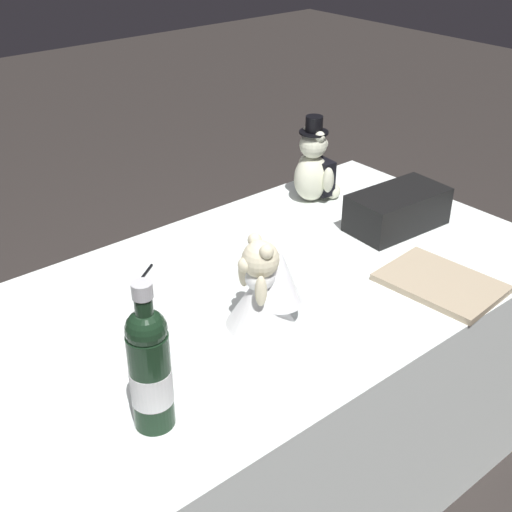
{
  "coord_description": "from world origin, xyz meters",
  "views": [
    {
      "loc": [
        0.97,
        1.16,
        1.69
      ],
      "look_at": [
        0.0,
        0.0,
        0.82
      ],
      "focal_mm": 47.18,
      "sensor_mm": 36.0,
      "label": 1
    }
  ],
  "objects_px": {
    "signing_pen": "(143,277)",
    "gift_case_black": "(397,210)",
    "champagne_bottle": "(150,368)",
    "teddy_bear_bride": "(265,287)",
    "guestbook": "(441,283)",
    "teddy_bear_groom": "(315,169)"
  },
  "relations": [
    {
      "from": "champagne_bottle",
      "to": "gift_case_black",
      "type": "distance_m",
      "value": 1.08
    },
    {
      "from": "signing_pen",
      "to": "gift_case_black",
      "type": "height_order",
      "value": "gift_case_black"
    },
    {
      "from": "guestbook",
      "to": "champagne_bottle",
      "type": "bearing_deg",
      "value": -8.27
    },
    {
      "from": "champagne_bottle",
      "to": "gift_case_black",
      "type": "height_order",
      "value": "champagne_bottle"
    },
    {
      "from": "teddy_bear_groom",
      "to": "champagne_bottle",
      "type": "bearing_deg",
      "value": 29.66
    },
    {
      "from": "teddy_bear_groom",
      "to": "gift_case_black",
      "type": "xyz_separation_m",
      "value": [
        -0.05,
        0.32,
        -0.05
      ]
    },
    {
      "from": "gift_case_black",
      "to": "guestbook",
      "type": "distance_m",
      "value": 0.36
    },
    {
      "from": "teddy_bear_bride",
      "to": "gift_case_black",
      "type": "distance_m",
      "value": 0.66
    },
    {
      "from": "signing_pen",
      "to": "guestbook",
      "type": "xyz_separation_m",
      "value": [
        -0.59,
        0.55,
        0.01
      ]
    },
    {
      "from": "gift_case_black",
      "to": "teddy_bear_groom",
      "type": "bearing_deg",
      "value": -80.72
    },
    {
      "from": "teddy_bear_groom",
      "to": "teddy_bear_bride",
      "type": "height_order",
      "value": "teddy_bear_groom"
    },
    {
      "from": "guestbook",
      "to": "signing_pen",
      "type": "bearing_deg",
      "value": -47.39
    },
    {
      "from": "teddy_bear_groom",
      "to": "signing_pen",
      "type": "xyz_separation_m",
      "value": [
        0.72,
        0.07,
        -0.1
      ]
    },
    {
      "from": "champagne_bottle",
      "to": "gift_case_black",
      "type": "relative_size",
      "value": 1.04
    },
    {
      "from": "teddy_bear_groom",
      "to": "signing_pen",
      "type": "height_order",
      "value": "teddy_bear_groom"
    },
    {
      "from": "signing_pen",
      "to": "guestbook",
      "type": "relative_size",
      "value": 0.36
    },
    {
      "from": "teddy_bear_groom",
      "to": "signing_pen",
      "type": "bearing_deg",
      "value": 5.68
    },
    {
      "from": "champagne_bottle",
      "to": "teddy_bear_groom",
      "type": "bearing_deg",
      "value": -150.34
    },
    {
      "from": "teddy_bear_groom",
      "to": "gift_case_black",
      "type": "distance_m",
      "value": 0.32
    },
    {
      "from": "signing_pen",
      "to": "champagne_bottle",
      "type": "bearing_deg",
      "value": 61.0
    },
    {
      "from": "teddy_bear_groom",
      "to": "guestbook",
      "type": "xyz_separation_m",
      "value": [
        0.13,
        0.62,
        -0.1
      ]
    },
    {
      "from": "gift_case_black",
      "to": "guestbook",
      "type": "height_order",
      "value": "gift_case_black"
    }
  ]
}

